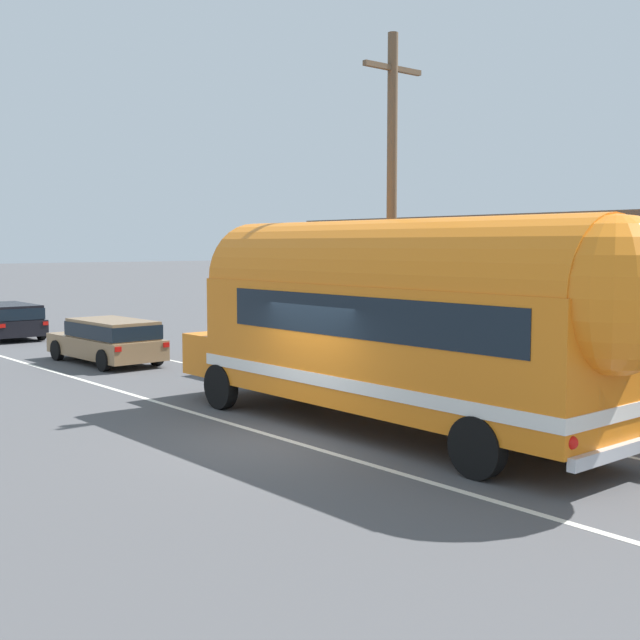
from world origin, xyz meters
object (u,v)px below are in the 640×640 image
object	(u,v)px
car_lead	(109,338)
car_second	(6,318)
utility_pole	(392,211)
painted_bus	(407,316)

from	to	relation	value
car_lead	car_second	xyz separation A→B (m)	(0.00, 8.86, 0.01)
utility_pole	car_lead	size ratio (longest dim) A/B	1.86
painted_bus	utility_pole	bearing A→B (deg)	49.09
utility_pole	painted_bus	size ratio (longest dim) A/B	0.72
utility_pole	car_second	distance (m)	18.97
painted_bus	car_lead	bearing A→B (deg)	89.63
painted_bus	car_lead	distance (m)	12.74
car_second	painted_bus	bearing A→B (deg)	-90.22
utility_pole	car_second	size ratio (longest dim) A/B	1.86
painted_bus	car_second	distance (m)	21.56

